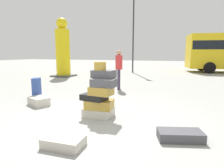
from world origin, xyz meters
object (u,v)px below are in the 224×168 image
object	(u,v)px
yellow_dummy_statue	(63,51)
lamp_post	(134,19)
suitcase_cream_behind_tower	(64,142)
suitcase_cream_left_side	(39,101)
person_bearded_onlooker	(119,66)
suitcase_navy_foreground_far	(37,90)
suitcase_charcoal_right_side	(180,135)
suitcase_tower	(100,95)

from	to	relation	value
yellow_dummy_statue	lamp_post	size ratio (longest dim) A/B	0.58
suitcase_cream_behind_tower	suitcase_cream_left_side	size ratio (longest dim) A/B	1.02
suitcase_cream_left_side	person_bearded_onlooker	bearing A→B (deg)	90.89
suitcase_navy_foreground_far	person_bearded_onlooker	xyz separation A→B (m)	(1.85, 2.95, 0.64)
suitcase_navy_foreground_far	suitcase_charcoal_right_side	bearing A→B (deg)	-40.99
suitcase_cream_behind_tower	suitcase_navy_foreground_far	size ratio (longest dim) A/B	0.87
suitcase_cream_behind_tower	suitcase_navy_foreground_far	xyz separation A→B (m)	(-2.71, 2.36, 0.30)
suitcase_charcoal_right_side	suitcase_navy_foreground_far	world-z (taller)	suitcase_navy_foreground_far
suitcase_charcoal_right_side	suitcase_navy_foreground_far	size ratio (longest dim) A/B	1.03
suitcase_tower	suitcase_cream_behind_tower	distance (m)	1.69
suitcase_cream_left_side	person_bearded_onlooker	distance (m)	3.76
yellow_dummy_statue	lamp_post	bearing A→B (deg)	48.85
suitcase_cream_left_side	lamp_post	distance (m)	11.70
suitcase_cream_behind_tower	person_bearded_onlooker	bearing A→B (deg)	95.51
person_bearded_onlooker	yellow_dummy_statue	xyz separation A→B (m)	(-5.17, 3.26, 0.71)
suitcase_cream_behind_tower	yellow_dummy_statue	distance (m)	10.61
suitcase_navy_foreground_far	lamp_post	bearing A→B (deg)	63.57
suitcase_charcoal_right_side	suitcase_cream_left_side	distance (m)	4.21
suitcase_cream_left_side	yellow_dummy_statue	world-z (taller)	yellow_dummy_statue
suitcase_tower	yellow_dummy_statue	xyz separation A→B (m)	(-5.96, 6.94, 1.18)
suitcase_navy_foreground_far	suitcase_cream_left_side	bearing A→B (deg)	-67.47
suitcase_navy_foreground_far	lamp_post	size ratio (longest dim) A/B	0.11
suitcase_cream_left_side	yellow_dummy_statue	bearing A→B (deg)	143.30
suitcase_navy_foreground_far	lamp_post	distance (m)	11.23
suitcase_cream_left_side	yellow_dummy_statue	distance (m)	7.78
suitcase_tower	lamp_post	xyz separation A→B (m)	(-2.20, 11.25, 3.76)
suitcase_navy_foreground_far	suitcase_cream_left_side	distance (m)	0.65
suitcase_navy_foreground_far	person_bearded_onlooker	size ratio (longest dim) A/B	0.45
suitcase_tower	suitcase_cream_behind_tower	xyz separation A→B (m)	(0.07, -1.63, -0.47)
suitcase_charcoal_right_side	person_bearded_onlooker	distance (m)	5.18
suitcase_cream_behind_tower	suitcase_charcoal_right_side	distance (m)	2.07
suitcase_cream_behind_tower	person_bearded_onlooker	world-z (taller)	person_bearded_onlooker
suitcase_cream_left_side	yellow_dummy_statue	xyz separation A→B (m)	(-3.76, 6.62, 1.61)
person_bearded_onlooker	suitcase_navy_foreground_far	bearing A→B (deg)	-47.77
suitcase_tower	suitcase_cream_behind_tower	world-z (taller)	suitcase_tower
suitcase_charcoal_right_side	lamp_post	size ratio (longest dim) A/B	0.12
suitcase_charcoal_right_side	suitcase_cream_left_side	xyz separation A→B (m)	(-4.10, 0.97, 0.04)
yellow_dummy_statue	suitcase_charcoal_right_side	bearing A→B (deg)	-44.00
suitcase_cream_behind_tower	person_bearded_onlooker	distance (m)	5.46
suitcase_cream_behind_tower	person_bearded_onlooker	xyz separation A→B (m)	(-0.86, 5.31, 0.94)
person_bearded_onlooker	lamp_post	size ratio (longest dim) A/B	0.26
suitcase_navy_foreground_far	yellow_dummy_statue	xyz separation A→B (m)	(-3.33, 6.21, 1.36)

